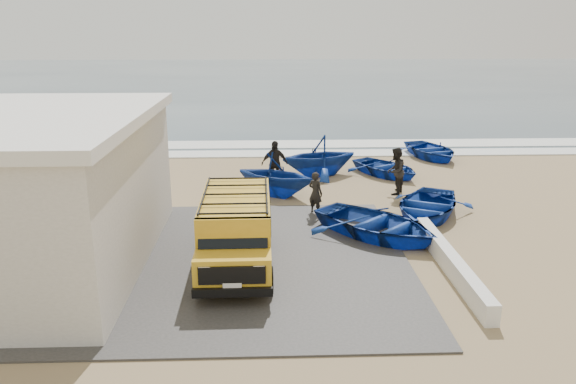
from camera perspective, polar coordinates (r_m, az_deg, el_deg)
name	(u,v)px	position (r m, az deg, el deg)	size (l,w,h in m)	color
ground	(269,236)	(18.24, -1.98, -4.45)	(160.00, 160.00, 0.00)	#988058
slab	(200,261)	(16.50, -8.97, -6.89)	(12.00, 10.00, 0.05)	#403E3B
ocean	(267,79)	(73.32, -2.18, 11.41)	(180.00, 88.00, 0.01)	#385166
surf_line	(268,154)	(29.75, -2.09, 3.90)	(180.00, 1.60, 0.06)	white
surf_wash	(267,144)	(32.19, -2.10, 4.86)	(180.00, 2.20, 0.04)	white
parapet	(451,263)	(16.16, 16.22, -6.93)	(0.35, 6.00, 0.55)	silver
van	(236,229)	(15.66, -5.31, -3.73)	(2.02, 4.88, 2.08)	gold
boat_near_left	(377,224)	(18.16, 8.99, -3.23)	(3.10, 4.34, 0.90)	#133A9C
boat_near_right	(426,206)	(20.40, 13.87, -1.37)	(2.93, 4.10, 0.85)	#133A9C
boat_mid_left	(275,175)	(22.22, -1.31, 1.78)	(2.86, 3.31, 1.75)	#133A9C
boat_mid_right	(386,168)	(25.78, 9.93, 2.46)	(2.55, 3.56, 0.74)	#133A9C
boat_far_left	(319,156)	(25.33, 3.17, 3.72)	(3.01, 3.49, 1.84)	#133A9C
boat_far_right	(431,150)	(29.73, 14.33, 4.14)	(2.84, 3.98, 0.82)	#133A9C
fisherman_front	(315,193)	(20.11, 2.81, -0.10)	(0.57, 0.37, 1.56)	black
fisherman_middle	(396,171)	(22.85, 10.87, 2.10)	(0.92, 0.72, 1.90)	black
fisherman_back	(274,164)	(23.60, -1.39, 2.91)	(1.14, 0.47, 1.94)	black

